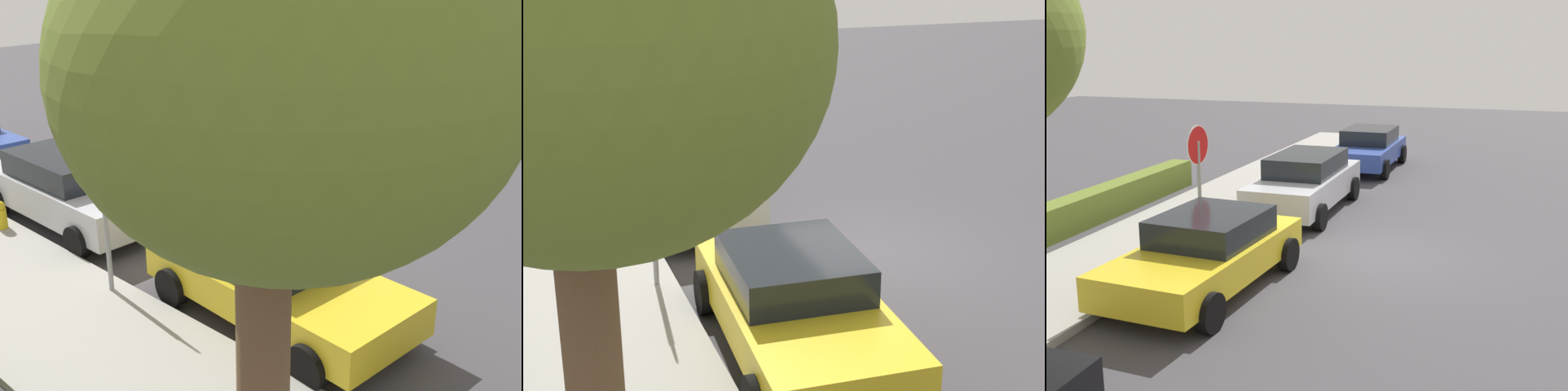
# 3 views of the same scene
# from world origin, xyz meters

# --- Properties ---
(ground_plane) EXTENTS (60.00, 60.00, 0.00)m
(ground_plane) POSITION_xyz_m (0.00, 0.00, 0.00)
(ground_plane) COLOR #423F44
(sidewalk_curb) EXTENTS (32.00, 2.70, 0.14)m
(sidewalk_curb) POSITION_xyz_m (0.00, 4.78, 0.07)
(sidewalk_curb) COLOR #9E9B93
(sidewalk_curb) RESTS_ON ground_plane
(stop_sign) EXTENTS (0.85, 0.08, 2.58)m
(stop_sign) POSITION_xyz_m (-0.31, 3.75, 1.79)
(stop_sign) COLOR gray
(stop_sign) RESTS_ON ground_plane
(parked_car_yellow) EXTENTS (4.44, 2.30, 1.35)m
(parked_car_yellow) POSITION_xyz_m (-2.70, 2.38, 0.70)
(parked_car_yellow) COLOR yellow
(parked_car_yellow) RESTS_ON ground_plane
(parked_car_silver) EXTENTS (4.60, 1.98, 1.49)m
(parked_car_silver) POSITION_xyz_m (2.99, 2.45, 0.77)
(parked_car_silver) COLOR silver
(parked_car_silver) RESTS_ON ground_plane
(parked_car_blue) EXTENTS (4.38, 2.03, 1.38)m
(parked_car_blue) POSITION_xyz_m (8.96, 2.21, 0.71)
(parked_car_blue) COLOR #2D479E
(parked_car_blue) RESTS_ON ground_plane
(street_tree_near_corner) EXTENTS (3.80, 3.80, 6.14)m
(street_tree_near_corner) POSITION_xyz_m (-5.20, 5.04, 4.41)
(street_tree_near_corner) COLOR brown
(street_tree_near_corner) RESTS_ON ground_plane
(fire_hydrant) EXTENTS (0.30, 0.22, 0.72)m
(fire_hydrant) POSITION_xyz_m (3.45, 3.76, 0.36)
(fire_hydrant) COLOR gold
(fire_hydrant) RESTS_ON ground_plane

